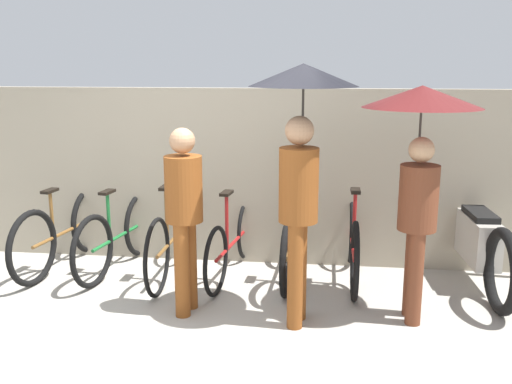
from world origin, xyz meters
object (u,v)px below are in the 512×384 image
parked_bicycle_3 (233,241)px  parked_bicycle_5 (353,242)px  parked_bicycle_0 (64,231)px  parked_bicycle_2 (173,238)px  pedestrian_trailing (420,139)px  parked_bicycle_1 (119,235)px  pedestrian_center (301,131)px  motorcycle (478,242)px  pedestrian_leading (184,207)px  parked_bicycle_4 (292,242)px

parked_bicycle_3 → parked_bicycle_5: 1.22m
parked_bicycle_0 → parked_bicycle_2: size_ratio=0.99×
parked_bicycle_3 → pedestrian_trailing: bearing=-107.7°
parked_bicycle_1 → pedestrian_trailing: size_ratio=0.87×
parked_bicycle_0 → parked_bicycle_3: size_ratio=1.03×
parked_bicycle_2 → pedestrian_trailing: size_ratio=0.93×
pedestrian_center → motorcycle: pedestrian_center is taller
pedestrian_leading → pedestrian_trailing: pedestrian_trailing is taller
parked_bicycle_3 → parked_bicycle_0: bearing=96.7°
pedestrian_trailing → parked_bicycle_1: bearing=165.0°
pedestrian_trailing → parked_bicycle_4: bearing=143.7°
parked_bicycle_1 → parked_bicycle_4: 1.83m
parked_bicycle_1 → pedestrian_leading: pedestrian_leading is taller
parked_bicycle_1 → parked_bicycle_2: 0.61m
parked_bicycle_3 → pedestrian_center: bearing=-136.3°
pedestrian_center → pedestrian_trailing: pedestrian_center is taller
parked_bicycle_4 → motorcycle: parked_bicycle_4 is taller
parked_bicycle_1 → pedestrian_trailing: pedestrian_trailing is taller
pedestrian_trailing → parked_bicycle_0: bearing=167.4°
parked_bicycle_0 → parked_bicycle_2: 1.22m
parked_bicycle_3 → parked_bicycle_5: bearing=-81.7°
parked_bicycle_2 → parked_bicycle_4: 1.22m
parked_bicycle_2 → pedestrian_center: (1.33, -0.90, 1.22)m
pedestrian_center → pedestrian_trailing: (0.96, 0.20, -0.08)m
parked_bicycle_0 → pedestrian_leading: 1.93m
parked_bicycle_3 → motorcycle: bearing=-82.0°
motorcycle → pedestrian_leading: bearing=107.2°
parked_bicycle_0 → parked_bicycle_5: parked_bicycle_0 is taller
parked_bicycle_4 → motorcycle: 1.82m
pedestrian_center → parked_bicycle_3: bearing=133.8°
parked_bicycle_0 → pedestrian_leading: pedestrian_leading is taller
parked_bicycle_5 → pedestrian_center: bearing=154.1°
parked_bicycle_0 → parked_bicycle_4: size_ratio=1.05×
parked_bicycle_4 → motorcycle: size_ratio=0.81×
parked_bicycle_0 → motorcycle: (4.26, 0.01, 0.04)m
parked_bicycle_5 → motorcycle: size_ratio=0.84×
parked_bicycle_1 → pedestrian_center: size_ratio=0.80×
pedestrian_leading → parked_bicycle_5: bearing=41.4°
parked_bicycle_0 → pedestrian_trailing: bearing=-94.7°
motorcycle → pedestrian_trailing: bearing=134.7°
pedestrian_leading → parked_bicycle_0: bearing=156.1°
parked_bicycle_1 → motorcycle: (3.65, 0.02, 0.05)m
motorcycle → parked_bicycle_4: bearing=87.7°
parked_bicycle_1 → parked_bicycle_2: (0.61, -0.09, 0.02)m
pedestrian_leading → parked_bicycle_4: bearing=56.0°
parked_bicycle_1 → pedestrian_trailing: 3.23m
pedestrian_trailing → parked_bicycle_2: bearing=163.2°
parked_bicycle_2 → parked_bicycle_4: (1.22, 0.09, -0.03)m
pedestrian_leading → parked_bicycle_3: bearing=82.6°
parked_bicycle_2 → pedestrian_center: 2.02m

